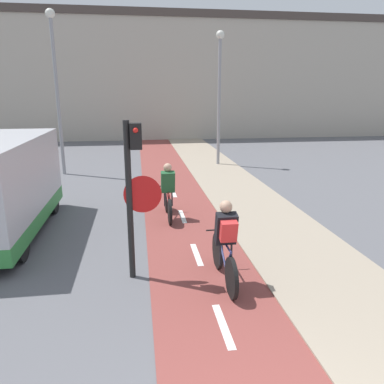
% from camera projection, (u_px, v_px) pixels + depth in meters
% --- Properties ---
extents(building_row_background, '(60.00, 5.20, 8.64)m').
position_uv_depth(building_row_background, '(151.00, 78.00, 27.84)').
color(building_row_background, '#B2A899').
rests_on(building_row_background, ground_plane).
extents(traffic_light_pole, '(0.67, 0.25, 2.87)m').
position_uv_depth(traffic_light_pole, '(134.00, 183.00, 6.50)').
color(traffic_light_pole, black).
rests_on(traffic_light_pole, ground_plane).
extents(street_lamp_far, '(0.36, 0.36, 6.36)m').
position_uv_depth(street_lamp_far, '(56.00, 76.00, 14.63)').
color(street_lamp_far, gray).
rests_on(street_lamp_far, ground_plane).
extents(street_lamp_sidewalk, '(0.36, 0.36, 5.88)m').
position_uv_depth(street_lamp_sidewalk, '(219.00, 84.00, 16.64)').
color(street_lamp_sidewalk, gray).
rests_on(street_lamp_sidewalk, ground_plane).
extents(cyclist_near, '(0.46, 1.80, 1.54)m').
position_uv_depth(cyclist_near, '(225.00, 245.00, 6.55)').
color(cyclist_near, black).
rests_on(cyclist_near, ground_plane).
extents(cyclist_far, '(0.46, 1.75, 1.52)m').
position_uv_depth(cyclist_far, '(168.00, 194.00, 10.00)').
color(cyclist_far, black).
rests_on(cyclist_far, ground_plane).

